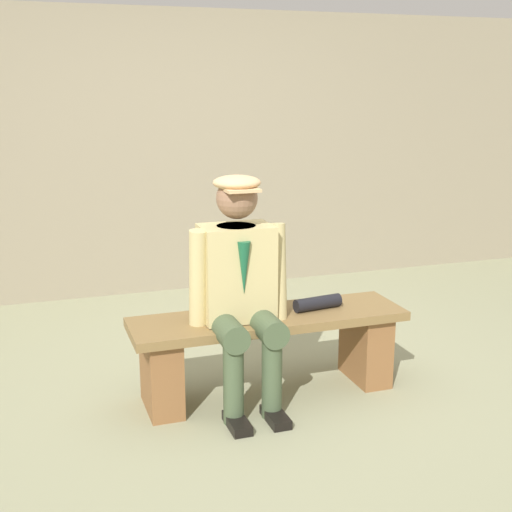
% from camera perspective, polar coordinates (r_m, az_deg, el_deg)
% --- Properties ---
extents(ground_plane, '(30.00, 30.00, 0.00)m').
position_cam_1_polar(ground_plane, '(4.12, 1.02, -11.20)').
color(ground_plane, gray).
extents(bench, '(1.58, 0.44, 0.48)m').
position_cam_1_polar(bench, '(4.00, 1.04, -7.22)').
color(bench, brown).
rests_on(bench, ground).
extents(seated_man, '(0.56, 0.60, 1.28)m').
position_cam_1_polar(seated_man, '(3.75, -1.33, -2.20)').
color(seated_man, tan).
rests_on(seated_man, ground).
extents(rolled_magazine, '(0.30, 0.12, 0.08)m').
position_cam_1_polar(rolled_magazine, '(4.03, 5.11, -3.88)').
color(rolled_magazine, black).
rests_on(rolled_magazine, bench).
extents(stadium_wall, '(12.00, 0.24, 2.36)m').
position_cam_1_polar(stadium_wall, '(6.03, -6.65, 8.43)').
color(stadium_wall, gray).
rests_on(stadium_wall, ground).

